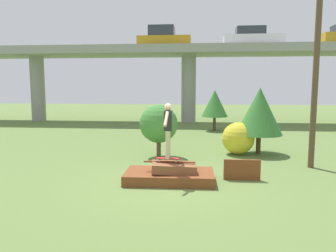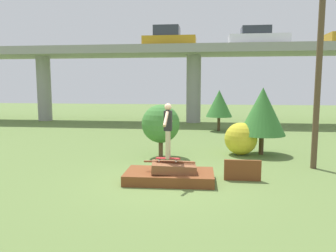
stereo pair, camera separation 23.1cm
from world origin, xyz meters
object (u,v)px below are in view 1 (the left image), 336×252
object	(u,v)px
utility_pole	(316,64)
bush_yellow_flowering	(238,138)
tree_behind_right	(159,124)
tree_mid_back	(215,103)
tree_behind_left	(259,111)
skateboard	(168,159)
car_on_overpass_left	(164,38)
car_on_overpass_mid	(252,38)
skater	(168,127)

from	to	relation	value
utility_pole	bush_yellow_flowering	size ratio (longest dim) A/B	5.17
tree_behind_right	tree_mid_back	bearing A→B (deg)	72.19
utility_pole	tree_behind_left	world-z (taller)	utility_pole
skateboard	car_on_overpass_left	size ratio (longest dim) A/B	0.19
skateboard	car_on_overpass_mid	world-z (taller)	car_on_overpass_mid
skateboard	car_on_overpass_mid	distance (m)	17.15
skateboard	tree_behind_left	distance (m)	5.56
car_on_overpass_left	bush_yellow_flowering	world-z (taller)	car_on_overpass_left
tree_behind_right	skateboard	bearing A→B (deg)	-78.15
car_on_overpass_left	car_on_overpass_mid	size ratio (longest dim) A/B	0.92
car_on_overpass_mid	utility_pole	distance (m)	13.63
car_on_overpass_left	bush_yellow_flowering	size ratio (longest dim) A/B	2.93
car_on_overpass_left	car_on_overpass_mid	distance (m)	6.50
utility_pole	tree_behind_right	bearing A→B (deg)	168.29
tree_behind_right	car_on_overpass_left	bearing A→B (deg)	95.35
skater	tree_behind_left	xyz separation A→B (m)	(3.37, 4.29, 0.14)
skater	car_on_overpass_mid	world-z (taller)	car_on_overpass_mid
utility_pole	tree_behind_right	distance (m)	6.05
skater	car_on_overpass_mid	bearing A→B (deg)	73.28
tree_mid_back	skater	bearing A→B (deg)	-99.33
car_on_overpass_left	utility_pole	bearing A→B (deg)	-63.42
car_on_overpass_mid	skater	bearing A→B (deg)	-106.72
tree_behind_right	tree_behind_left	bearing A→B (deg)	13.55
car_on_overpass_mid	utility_pole	size ratio (longest dim) A/B	0.62
skater	bush_yellow_flowering	size ratio (longest dim) A/B	1.21
utility_pole	tree_mid_back	bearing A→B (deg)	108.15
car_on_overpass_left	tree_behind_right	size ratio (longest dim) A/B	1.86
bush_yellow_flowering	skater	bearing A→B (deg)	-121.20
skateboard	car_on_overpass_left	distance (m)	16.53
skateboard	car_on_overpass_left	bearing A→B (deg)	96.76
car_on_overpass_mid	utility_pole	world-z (taller)	car_on_overpass_mid
tree_behind_left	tree_behind_right	xyz separation A→B (m)	(-4.06, -0.98, -0.46)
bush_yellow_flowering	car_on_overpass_left	bearing A→B (deg)	111.08
utility_pole	tree_mid_back	distance (m)	9.69
skater	utility_pole	xyz separation A→B (m)	(4.80, 2.17, 1.92)
tree_behind_right	bush_yellow_flowering	bearing A→B (deg)	14.74
tree_behind_left	tree_mid_back	world-z (taller)	tree_behind_left
skater	tree_behind_right	size ratio (longest dim) A/B	0.77
tree_behind_right	car_on_overpass_mid	bearing A→B (deg)	66.32
car_on_overpass_left	bush_yellow_flowering	xyz separation A→B (m)	(4.35, -11.28, -5.66)
skateboard	utility_pole	bearing A→B (deg)	24.33
utility_pole	skateboard	bearing A→B (deg)	-155.67
car_on_overpass_left	tree_behind_right	xyz separation A→B (m)	(1.14, -12.12, -4.99)
skateboard	tree_behind_left	xyz separation A→B (m)	(3.37, 4.29, 1.10)
car_on_overpass_left	car_on_overpass_mid	bearing A→B (deg)	0.84
skateboard	skater	size ratio (longest dim) A/B	0.46
skateboard	utility_pole	distance (m)	6.01
skateboard	tree_behind_left	bearing A→B (deg)	51.88
car_on_overpass_mid	utility_pole	xyz separation A→B (m)	(0.14, -13.36, -2.70)
car_on_overpass_mid	tree_mid_back	world-z (taller)	car_on_overpass_mid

